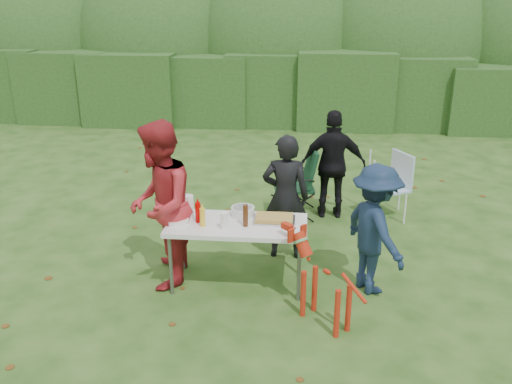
# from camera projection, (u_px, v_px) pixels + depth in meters

# --- Properties ---
(ground) EXTENTS (80.00, 80.00, 0.00)m
(ground) POSITION_uv_depth(u_px,v_px,m) (224.00, 297.00, 5.80)
(ground) COLOR #1E4211
(hedge_row) EXTENTS (22.00, 1.40, 1.70)m
(hedge_row) POSITION_uv_depth(u_px,v_px,m) (273.00, 90.00, 12.97)
(hedge_row) COLOR #23471C
(hedge_row) RESTS_ON ground
(shrub_backdrop) EXTENTS (20.00, 2.60, 3.20)m
(shrub_backdrop) POSITION_uv_depth(u_px,v_px,m) (277.00, 51.00, 14.20)
(shrub_backdrop) COLOR #3D6628
(shrub_backdrop) RESTS_ON ground
(folding_table) EXTENTS (1.50, 0.70, 0.74)m
(folding_table) POSITION_uv_depth(u_px,v_px,m) (237.00, 228.00, 5.83)
(folding_table) COLOR silver
(folding_table) RESTS_ON ground
(person_cook) EXTENTS (0.57, 0.37, 1.54)m
(person_cook) POSITION_uv_depth(u_px,v_px,m) (286.00, 197.00, 6.45)
(person_cook) COLOR black
(person_cook) RESTS_ON ground
(person_red_jacket) EXTENTS (0.80, 0.97, 1.84)m
(person_red_jacket) POSITION_uv_depth(u_px,v_px,m) (160.00, 205.00, 5.81)
(person_red_jacket) COLOR #A82229
(person_red_jacket) RESTS_ON ground
(person_black_puffy) EXTENTS (0.92, 0.40, 1.55)m
(person_black_puffy) POSITION_uv_depth(u_px,v_px,m) (333.00, 165.00, 7.63)
(person_black_puffy) COLOR black
(person_black_puffy) RESTS_ON ground
(child) EXTENTS (0.90, 1.06, 1.43)m
(child) POSITION_uv_depth(u_px,v_px,m) (375.00, 230.00, 5.72)
(child) COLOR #15263F
(child) RESTS_ON ground
(dog) EXTENTS (0.90, 0.91, 0.87)m
(dog) POSITION_uv_depth(u_px,v_px,m) (326.00, 284.00, 5.20)
(dog) COLOR #A52410
(dog) RESTS_ON ground
(camping_chair) EXTENTS (0.72, 0.72, 1.01)m
(camping_chair) POSITION_uv_depth(u_px,v_px,m) (294.00, 183.00, 7.73)
(camping_chair) COLOR #11341E
(camping_chair) RESTS_ON ground
(lawn_chair) EXTENTS (0.75, 0.75, 0.94)m
(lawn_chair) POSITION_uv_depth(u_px,v_px,m) (387.00, 186.00, 7.72)
(lawn_chair) COLOR #5B94C8
(lawn_chair) RESTS_ON ground
(food_tray) EXTENTS (0.45, 0.30, 0.02)m
(food_tray) POSITION_uv_depth(u_px,v_px,m) (274.00, 220.00, 5.86)
(food_tray) COLOR #B7B7BA
(food_tray) RESTS_ON folding_table
(focaccia_bread) EXTENTS (0.40, 0.26, 0.04)m
(focaccia_bread) POSITION_uv_depth(u_px,v_px,m) (274.00, 218.00, 5.85)
(focaccia_bread) COLOR #B08D3E
(focaccia_bread) RESTS_ON food_tray
(mustard_bottle) EXTENTS (0.06, 0.06, 0.20)m
(mustard_bottle) POSITION_uv_depth(u_px,v_px,m) (203.00, 217.00, 5.71)
(mustard_bottle) COLOR yellow
(mustard_bottle) RESTS_ON folding_table
(ketchup_bottle) EXTENTS (0.06, 0.06, 0.22)m
(ketchup_bottle) POSITION_uv_depth(u_px,v_px,m) (198.00, 212.00, 5.80)
(ketchup_bottle) COLOR #B40100
(ketchup_bottle) RESTS_ON folding_table
(beer_bottle) EXTENTS (0.06, 0.06, 0.24)m
(beer_bottle) POSITION_uv_depth(u_px,v_px,m) (245.00, 216.00, 5.70)
(beer_bottle) COLOR #47230F
(beer_bottle) RESTS_ON folding_table
(paper_towel_roll) EXTENTS (0.12, 0.12, 0.26)m
(paper_towel_roll) POSITION_uv_depth(u_px,v_px,m) (188.00, 207.00, 5.91)
(paper_towel_roll) COLOR white
(paper_towel_roll) RESTS_ON folding_table
(cup_stack) EXTENTS (0.08, 0.08, 0.18)m
(cup_stack) POSITION_uv_depth(u_px,v_px,m) (224.00, 221.00, 5.64)
(cup_stack) COLOR white
(cup_stack) RESTS_ON folding_table
(pasta_bowl) EXTENTS (0.26, 0.26, 0.10)m
(pasta_bowl) POSITION_uv_depth(u_px,v_px,m) (243.00, 211.00, 5.99)
(pasta_bowl) COLOR silver
(pasta_bowl) RESTS_ON folding_table
(plate_stack) EXTENTS (0.24, 0.24, 0.05)m
(plate_stack) POSITION_uv_depth(u_px,v_px,m) (178.00, 221.00, 5.80)
(plate_stack) COLOR white
(plate_stack) RESTS_ON folding_table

